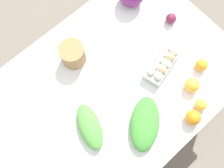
% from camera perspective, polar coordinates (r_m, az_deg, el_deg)
% --- Properties ---
extents(ground_plane, '(8.00, 8.00, 0.00)m').
position_cam_1_polar(ground_plane, '(2.12, 0.00, -5.53)').
color(ground_plane, '#70665B').
extents(dining_table, '(1.47, 1.02, 0.71)m').
position_cam_1_polar(dining_table, '(1.50, 0.00, -1.05)').
color(dining_table, silver).
rests_on(dining_table, ground_plane).
extents(egg_carton, '(0.28, 0.17, 0.09)m').
position_cam_1_polar(egg_carton, '(1.45, 11.43, 4.72)').
color(egg_carton, '#B7B7B2').
rests_on(egg_carton, dining_table).
extents(paper_bag, '(0.14, 0.14, 0.13)m').
position_cam_1_polar(paper_bag, '(1.44, -8.95, 6.78)').
color(paper_bag, '#997047').
rests_on(paper_bag, dining_table).
extents(greens_bunch_beet_tops, '(0.20, 0.28, 0.08)m').
position_cam_1_polar(greens_bunch_beet_tops, '(1.35, -5.12, -9.69)').
color(greens_bunch_beet_tops, '#4C933D').
rests_on(greens_bunch_beet_tops, dining_table).
extents(greens_bunch_chard, '(0.33, 0.31, 0.08)m').
position_cam_1_polar(greens_bunch_chard, '(1.36, 7.51, -8.93)').
color(greens_bunch_chard, '#3D8433').
rests_on(greens_bunch_chard, dining_table).
extents(beet_root, '(0.06, 0.06, 0.06)m').
position_cam_1_polar(beet_root, '(1.60, 13.32, 14.35)').
color(beet_root, maroon).
rests_on(beet_root, dining_table).
extents(orange_0, '(0.08, 0.08, 0.08)m').
position_cam_1_polar(orange_0, '(1.41, 18.04, -7.33)').
color(orange_0, orange).
rests_on(orange_0, dining_table).
extents(orange_1, '(0.08, 0.08, 0.08)m').
position_cam_1_polar(orange_1, '(1.45, 17.84, -0.25)').
color(orange_1, '#F9A833').
rests_on(orange_1, dining_table).
extents(orange_2, '(0.07, 0.07, 0.07)m').
position_cam_1_polar(orange_2, '(1.45, 19.66, -4.49)').
color(orange_2, '#F9A833').
rests_on(orange_2, dining_table).
extents(orange_3, '(0.07, 0.07, 0.07)m').
position_cam_1_polar(orange_3, '(1.52, 19.76, 4.09)').
color(orange_3, orange).
rests_on(orange_3, dining_table).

